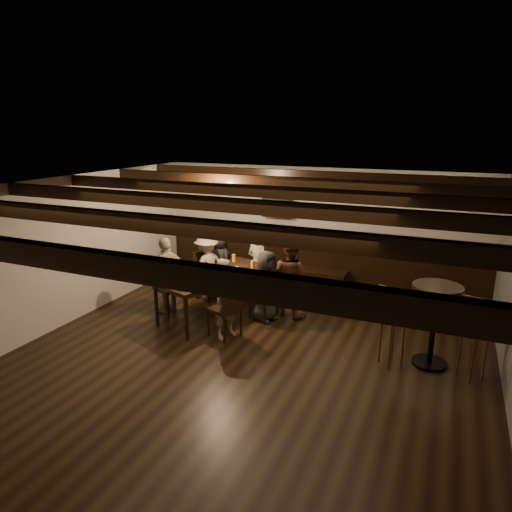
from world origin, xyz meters
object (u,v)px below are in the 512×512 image
at_px(high_top_table, 435,313).
at_px(chair_right_far, 226,318).
at_px(person_right_near, 266,286).
at_px(chair_left_near, 208,284).
at_px(person_bench_left, 219,261).
at_px(person_right_far, 226,299).
at_px(chair_left_far, 169,296).
at_px(person_left_near, 207,266).
at_px(chair_right_near, 265,304).
at_px(person_bench_centre, 258,265).
at_px(person_left_far, 167,275).
at_px(dining_table, 216,277).
at_px(person_bench_right, 290,278).
at_px(bar_stool_right, 473,347).
at_px(bar_stool_left, 392,335).

bearing_deg(high_top_table, chair_right_far, -173.54).
relative_size(person_right_near, high_top_table, 1.05).
bearing_deg(chair_left_near, person_bench_left, -158.10).
relative_size(person_right_near, person_right_far, 0.96).
xyz_separation_m(chair_left_far, high_top_table, (4.32, -0.15, 0.47)).
xyz_separation_m(chair_right_far, person_left_near, (-1.08, 1.34, 0.33)).
distance_m(person_bench_left, person_left_near, 0.48).
bearing_deg(chair_right_near, person_left_near, 90.00).
bearing_deg(person_bench_centre, person_right_near, 141.34).
xyz_separation_m(person_bench_left, person_left_near, (-0.01, -0.47, 0.03)).
height_order(chair_left_far, person_right_near, person_right_near).
xyz_separation_m(person_bench_centre, high_top_table, (3.13, -1.32, 0.09)).
bearing_deg(person_bench_centre, person_bench_left, 9.46).
bearing_deg(person_right_far, person_left_far, 90.00).
distance_m(dining_table, chair_left_far, 0.94).
bearing_deg(person_right_near, person_left_far, 120.96).
xyz_separation_m(person_bench_right, person_left_far, (-2.01, -0.71, -0.00)).
relative_size(chair_right_near, person_right_near, 0.75).
height_order(person_left_near, person_left_far, person_left_far).
distance_m(person_left_near, high_top_table, 4.17).
height_order(chair_right_far, person_left_near, person_left_near).
bearing_deg(chair_left_near, chair_right_near, 90.00).
xyz_separation_m(chair_left_far, person_bench_right, (1.98, 0.72, 0.38)).
bearing_deg(person_bench_centre, high_top_table, 176.96).
relative_size(dining_table, person_left_far, 1.65).
bearing_deg(person_left_near, person_left_far, 0.00).
height_order(person_left_far, bar_stool_right, person_left_far).
bearing_deg(person_bench_left, chair_right_near, 164.47).
xyz_separation_m(dining_table, person_left_near, (-0.55, 0.68, -0.07)).
xyz_separation_m(chair_left_near, chair_right_far, (1.05, -1.33, 0.02)).
height_order(person_bench_centre, person_left_near, person_bench_centre).
bearing_deg(chair_right_near, bar_stool_right, -82.14).
xyz_separation_m(dining_table, person_right_far, (0.55, -0.68, -0.07)).
distance_m(chair_right_near, person_left_near, 1.51).
bearing_deg(person_bench_right, person_left_near, 15.26).
bearing_deg(high_top_table, person_left_near, 165.98).
bearing_deg(person_left_far, high_top_table, 107.66).
height_order(chair_left_far, chair_right_near, chair_left_far).
distance_m(chair_left_near, bar_stool_left, 3.72).
distance_m(chair_right_far, person_bench_left, 2.13).
distance_m(dining_table, person_bench_left, 1.28).
bearing_deg(high_top_table, chair_right_near, 169.11).
relative_size(dining_table, chair_left_near, 2.43).
distance_m(dining_table, chair_left_near, 0.95).
bearing_deg(bar_stool_right, chair_right_far, -162.23).
xyz_separation_m(high_top_table, bar_stool_right, (0.50, -0.16, -0.32)).
relative_size(dining_table, person_bench_left, 1.85).
xyz_separation_m(person_right_far, bar_stool_left, (2.43, 0.14, -0.19)).
distance_m(person_left_near, bar_stool_left, 3.75).
distance_m(chair_right_near, person_bench_centre, 1.01).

